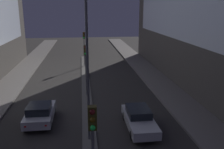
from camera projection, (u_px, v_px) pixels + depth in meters
name	position (u px, v px, depth m)	size (l,w,h in m)	color
median_strip	(86.00, 90.00, 25.53)	(0.92, 36.12, 0.11)	#56544F
traffic_light_near	(93.00, 139.00, 9.12)	(0.32, 0.42, 4.83)	#4C4C51
traffic_light_mid	(86.00, 59.00, 23.10)	(0.32, 0.42, 4.83)	#4C4C51
traffic_light_far	(84.00, 41.00, 35.09)	(0.32, 0.42, 4.83)	#4C4C51
street_lamp	(87.00, 40.00, 14.42)	(0.53, 0.53, 9.51)	#4C4C51
car_left_lane	(40.00, 113.00, 18.42)	(1.91, 4.06, 1.48)	#B2B2B7
car_right_lane	(139.00, 119.00, 17.54)	(1.80, 4.74, 1.43)	#B2B2B7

